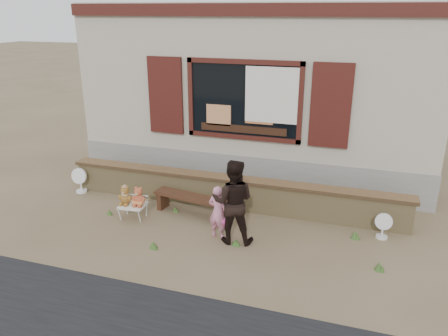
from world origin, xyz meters
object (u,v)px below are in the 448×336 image
(bench, at_px, (192,201))
(child, at_px, (218,212))
(teddy_bear_left, at_px, (125,195))
(folding_chair, at_px, (133,206))
(teddy_bear_right, at_px, (139,196))
(adult, at_px, (233,202))

(bench, relative_size, child, 1.66)
(teddy_bear_left, height_order, child, child)
(folding_chair, relative_size, teddy_bear_right, 1.34)
(folding_chair, bearing_deg, child, -11.62)
(bench, bearing_deg, adult, -25.94)
(teddy_bear_right, bearing_deg, bench, 22.92)
(adult, bearing_deg, bench, -44.25)
(teddy_bear_left, height_order, teddy_bear_right, teddy_bear_right)
(teddy_bear_right, distance_m, child, 1.69)
(folding_chair, height_order, teddy_bear_left, teddy_bear_left)
(bench, height_order, teddy_bear_right, teddy_bear_right)
(folding_chair, distance_m, child, 1.84)
(folding_chair, height_order, child, child)
(folding_chair, xyz_separation_m, adult, (2.11, -0.25, 0.49))
(bench, height_order, teddy_bear_left, teddy_bear_left)
(folding_chair, bearing_deg, adult, -12.09)
(child, xyz_separation_m, adult, (0.29, -0.05, 0.26))
(teddy_bear_left, bearing_deg, teddy_bear_right, -0.00)
(child, distance_m, adult, 0.40)
(child, relative_size, adult, 0.65)
(teddy_bear_left, height_order, adult, adult)
(teddy_bear_left, bearing_deg, bench, 18.05)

